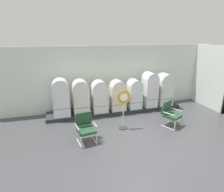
# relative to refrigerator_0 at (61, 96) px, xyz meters

# --- Properties ---
(ground) EXTENTS (12.00, 10.00, 0.05)m
(ground) POSITION_rel_refrigerator_0_xyz_m (2.45, -2.92, -1.02)
(ground) COLOR #414145
(back_wall) EXTENTS (11.76, 0.12, 3.02)m
(back_wall) POSITION_rel_refrigerator_0_xyz_m (2.45, 0.74, 0.52)
(back_wall) COLOR silver
(back_wall) RESTS_ON ground
(side_wall_right) EXTENTS (0.16, 2.20, 3.02)m
(side_wall_right) POSITION_rel_refrigerator_0_xyz_m (7.11, -0.45, 0.50)
(side_wall_right) COLOR silver
(side_wall_right) RESTS_ON ground
(display_plinth) EXTENTS (6.29, 0.95, 0.15)m
(display_plinth) POSITION_rel_refrigerator_0_xyz_m (2.45, 0.10, -0.92)
(display_plinth) COLOR #262D2F
(display_plinth) RESTS_ON ground
(refrigerator_0) EXTENTS (0.68, 0.69, 1.60)m
(refrigerator_0) POSITION_rel_refrigerator_0_xyz_m (0.00, 0.00, 0.00)
(refrigerator_0) COLOR white
(refrigerator_0) RESTS_ON display_plinth
(refrigerator_1) EXTENTS (0.68, 0.69, 1.50)m
(refrigerator_1) POSITION_rel_refrigerator_0_xyz_m (0.83, -0.00, -0.05)
(refrigerator_1) COLOR silver
(refrigerator_1) RESTS_ON display_plinth
(refrigerator_2) EXTENTS (0.67, 0.62, 1.43)m
(refrigerator_2) POSITION_rel_refrigerator_0_xyz_m (1.66, -0.04, -0.10)
(refrigerator_2) COLOR silver
(refrigerator_2) RESTS_ON display_plinth
(refrigerator_3) EXTENTS (0.68, 0.62, 1.38)m
(refrigerator_3) POSITION_rel_refrigerator_0_xyz_m (2.49, -0.04, -0.12)
(refrigerator_3) COLOR silver
(refrigerator_3) RESTS_ON display_plinth
(refrigerator_4) EXTENTS (0.60, 0.65, 1.37)m
(refrigerator_4) POSITION_rel_refrigerator_0_xyz_m (3.32, -0.02, -0.12)
(refrigerator_4) COLOR silver
(refrigerator_4) RESTS_ON display_plinth
(refrigerator_5) EXTENTS (0.60, 0.72, 1.65)m
(refrigerator_5) POSITION_rel_refrigerator_0_xyz_m (4.12, 0.02, 0.03)
(refrigerator_5) COLOR white
(refrigerator_5) RESTS_ON display_plinth
(refrigerator_6) EXTENTS (0.69, 0.66, 1.56)m
(refrigerator_6) POSITION_rel_refrigerator_0_xyz_m (4.90, -0.02, -0.02)
(refrigerator_6) COLOR silver
(refrigerator_6) RESTS_ON display_plinth
(armchair_left) EXTENTS (0.69, 0.75, 1.01)m
(armchair_left) POSITION_rel_refrigerator_0_xyz_m (0.70, -2.10, -0.45)
(armchair_left) COLOR silver
(armchair_left) RESTS_ON ground
(armchair_right) EXTENTS (0.81, 0.86, 1.01)m
(armchair_right) POSITION_rel_refrigerator_0_xyz_m (4.08, -1.87, -0.45)
(armchair_right) COLOR silver
(armchair_right) RESTS_ON ground
(sign_stand) EXTENTS (0.53, 0.32, 1.55)m
(sign_stand) POSITION_rel_refrigerator_0_xyz_m (2.22, -1.62, -0.18)
(sign_stand) COLOR #2D2D30
(sign_stand) RESTS_ON ground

